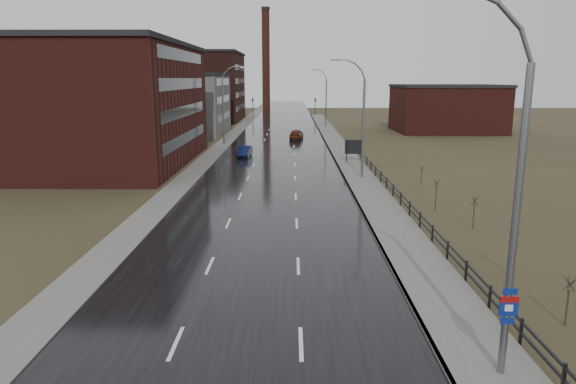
{
  "coord_description": "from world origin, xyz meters",
  "views": [
    {
      "loc": [
        1.94,
        -13.15,
        9.56
      ],
      "look_at": [
        1.74,
        16.45,
        3.0
      ],
      "focal_mm": 32.0,
      "sensor_mm": 36.0,
      "label": 1
    }
  ],
  "objects_px": {
    "billboard": "(354,148)",
    "car_far": "(296,134)",
    "car_near": "(244,152)",
    "streetlight_main": "(507,197)"
  },
  "relations": [
    {
      "from": "streetlight_main",
      "to": "car_far",
      "type": "xyz_separation_m",
      "value": [
        -5.76,
        67.0,
        -5.25
      ]
    },
    {
      "from": "streetlight_main",
      "to": "car_near",
      "type": "bearing_deg",
      "value": 104.45
    },
    {
      "from": "car_near",
      "to": "streetlight_main",
      "type": "bearing_deg",
      "value": -70.99
    },
    {
      "from": "streetlight_main",
      "to": "billboard",
      "type": "xyz_separation_m",
      "value": [
        0.63,
        43.59,
        -4.27
      ]
    },
    {
      "from": "streetlight_main",
      "to": "car_near",
      "type": "height_order",
      "value": "streetlight_main"
    },
    {
      "from": "streetlight_main",
      "to": "car_near",
      "type": "relative_size",
      "value": 2.96
    },
    {
      "from": "billboard",
      "to": "car_far",
      "type": "distance_m",
      "value": 24.28
    },
    {
      "from": "billboard",
      "to": "car_far",
      "type": "bearing_deg",
      "value": 105.25
    },
    {
      "from": "car_near",
      "to": "car_far",
      "type": "bearing_deg",
      "value": 75.36
    },
    {
      "from": "streetlight_main",
      "to": "car_far",
      "type": "relative_size",
      "value": 2.55
    }
  ]
}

